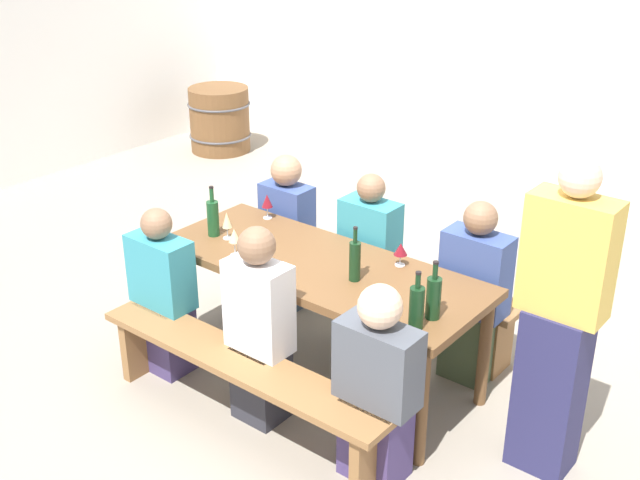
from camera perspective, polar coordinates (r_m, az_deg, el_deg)
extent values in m
plane|color=gray|center=(5.04, 0.00, -9.35)|extent=(24.00, 24.00, 0.00)
cube|color=white|center=(7.46, 18.19, 14.06)|extent=(14.00, 0.20, 3.20)
cube|color=brown|center=(4.67, 0.00, -1.95)|extent=(2.01, 0.79, 0.05)
cylinder|color=brown|center=(5.21, -10.33, -4.05)|extent=(0.07, 0.07, 0.70)
cylinder|color=brown|center=(4.18, 7.22, -11.72)|extent=(0.07, 0.07, 0.70)
cylinder|color=brown|center=(5.61, -5.26, -1.54)|extent=(0.07, 0.07, 0.70)
cylinder|color=brown|center=(4.67, 11.61, -7.77)|extent=(0.07, 0.07, 0.70)
cube|color=olive|center=(4.37, -5.76, -8.60)|extent=(1.91, 0.30, 0.04)
cube|color=olive|center=(5.04, -12.73, -7.24)|extent=(0.06, 0.24, 0.41)
cube|color=olive|center=(4.06, 3.45, -15.43)|extent=(0.06, 0.24, 0.41)
cube|color=olive|center=(5.31, 4.69, -2.18)|extent=(1.91, 0.30, 0.04)
cube|color=olive|center=(5.87, -2.30, -1.79)|extent=(0.06, 0.24, 0.41)
cube|color=olive|center=(5.05, 12.70, -7.15)|extent=(0.06, 0.24, 0.41)
cylinder|color=#143319|center=(3.99, 6.88, -4.84)|extent=(0.08, 0.08, 0.23)
cylinder|color=#143319|center=(3.92, 6.99, -2.92)|extent=(0.03, 0.03, 0.08)
cylinder|color=black|center=(3.90, 7.02, -2.34)|extent=(0.03, 0.03, 0.01)
cylinder|color=#194723|center=(5.02, -7.62, 1.52)|extent=(0.07, 0.07, 0.23)
cylinder|color=#194723|center=(4.96, -7.72, 3.19)|extent=(0.03, 0.03, 0.09)
cylinder|color=black|center=(4.94, -7.75, 3.74)|extent=(0.03, 0.03, 0.01)
cylinder|color=#143319|center=(4.43, 2.49, -1.54)|extent=(0.06, 0.06, 0.23)
cylinder|color=#143319|center=(4.36, 2.53, 0.29)|extent=(0.02, 0.02, 0.08)
cylinder|color=black|center=(4.34, 2.54, 0.86)|extent=(0.02, 0.02, 0.01)
cylinder|color=#143319|center=(4.09, 8.08, -4.13)|extent=(0.08, 0.08, 0.22)
cylinder|color=#143319|center=(4.02, 8.20, -2.21)|extent=(0.03, 0.03, 0.08)
cylinder|color=black|center=(4.00, 8.24, -1.60)|extent=(0.03, 0.03, 0.01)
cylinder|color=silver|center=(5.01, -6.58, 0.14)|extent=(0.06, 0.06, 0.01)
cylinder|color=silver|center=(4.99, -6.60, 0.54)|extent=(0.01, 0.01, 0.07)
cone|color=beige|center=(4.96, -6.65, 1.43)|extent=(0.06, 0.06, 0.10)
cylinder|color=silver|center=(4.78, -6.05, -1.08)|extent=(0.06, 0.06, 0.01)
cylinder|color=silver|center=(4.76, -6.07, -0.58)|extent=(0.01, 0.01, 0.08)
cone|color=beige|center=(4.73, -6.12, 0.34)|extent=(0.07, 0.07, 0.08)
cylinder|color=silver|center=(4.66, 5.71, -1.77)|extent=(0.06, 0.06, 0.01)
cylinder|color=silver|center=(4.64, 5.72, -1.39)|extent=(0.01, 0.01, 0.06)
cone|color=maroon|center=(4.61, 5.76, -0.64)|extent=(0.08, 0.08, 0.07)
cylinder|color=silver|center=(5.28, -3.75, 1.59)|extent=(0.06, 0.06, 0.01)
cylinder|color=silver|center=(5.27, -3.76, 1.99)|extent=(0.01, 0.01, 0.07)
cone|color=maroon|center=(5.24, -3.79, 2.81)|extent=(0.07, 0.07, 0.09)
cube|color=#413463|center=(5.05, -10.85, -6.70)|extent=(0.30, 0.24, 0.45)
cube|color=teal|center=(4.84, -11.26, -2.22)|extent=(0.40, 0.20, 0.43)
sphere|color=#846047|center=(4.71, -11.56, 1.15)|extent=(0.18, 0.18, 0.18)
cube|color=#2B2B33|center=(4.56, -4.18, -10.03)|extent=(0.27, 0.24, 0.45)
cube|color=silver|center=(4.31, -4.38, -4.74)|extent=(0.36, 0.20, 0.52)
sphere|color=#846047|center=(4.14, -4.54, -0.39)|extent=(0.20, 0.20, 0.20)
cube|color=#44366A|center=(4.17, 3.96, -13.83)|extent=(0.31, 0.24, 0.45)
cube|color=#4C515B|center=(3.91, 4.15, -8.82)|extent=(0.42, 0.20, 0.42)
sphere|color=beige|center=(3.75, 4.29, -4.75)|extent=(0.22, 0.22, 0.22)
cube|color=#2C3A4C|center=(5.68, -2.28, -2.51)|extent=(0.27, 0.24, 0.45)
cube|color=#384C8C|center=(5.49, -2.36, 1.70)|extent=(0.36, 0.20, 0.46)
sphere|color=#A87A5B|center=(5.37, -2.42, 4.97)|extent=(0.21, 0.21, 0.21)
cube|color=#31553E|center=(5.31, 3.42, -4.63)|extent=(0.28, 0.24, 0.45)
cube|color=teal|center=(5.09, 3.55, 0.08)|extent=(0.38, 0.20, 0.51)
sphere|color=#846047|center=(4.96, 3.66, 3.71)|extent=(0.18, 0.18, 0.18)
cube|color=#455435|center=(4.97, 10.57, -7.22)|extent=(0.29, 0.24, 0.45)
cube|color=#384C8C|center=(4.74, 11.01, -2.34)|extent=(0.39, 0.20, 0.50)
sphere|color=#846047|center=(4.60, 11.36, 1.54)|extent=(0.20, 0.20, 0.20)
cube|color=navy|center=(4.25, 16.01, -10.26)|extent=(0.31, 0.24, 0.90)
cube|color=gold|center=(3.88, 17.27, -1.13)|extent=(0.41, 0.20, 0.59)
sphere|color=beige|center=(3.74, 18.02, 4.29)|extent=(0.19, 0.19, 0.19)
cylinder|color=brown|center=(8.98, -7.15, 8.51)|extent=(0.65, 0.65, 0.70)
torus|color=#4C4C51|center=(8.94, -7.21, 9.60)|extent=(0.69, 0.69, 0.02)
torus|color=#4C4C51|center=(9.03, -7.10, 7.44)|extent=(0.69, 0.69, 0.02)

